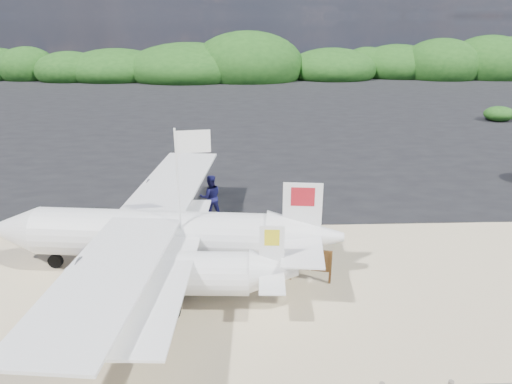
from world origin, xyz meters
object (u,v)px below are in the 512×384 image
at_px(crew_a, 187,251).
at_px(crew_b, 210,197).
at_px(flagpole, 184,282).
at_px(aircraft_large, 369,116).
at_px(crew_c, 228,247).
at_px(baggage_cart, 126,276).
at_px(signboard, 310,281).
at_px(aircraft_small, 122,101).

height_order(crew_a, crew_b, crew_b).
relative_size(flagpole, crew_a, 3.27).
distance_m(crew_a, crew_b, 4.55).
xyz_separation_m(crew_a, aircraft_large, (13.50, 26.14, -0.80)).
bearing_deg(crew_b, aircraft_large, -134.38).
bearing_deg(crew_a, aircraft_large, -138.31).
bearing_deg(aircraft_large, crew_c, 71.28).
relative_size(flagpole, aircraft_large, 0.36).
distance_m(baggage_cart, crew_c, 3.60).
distance_m(crew_c, aircraft_large, 28.55).
bearing_deg(signboard, flagpole, -168.20).
xyz_separation_m(signboard, crew_b, (-3.58, 5.30, 0.99)).
xyz_separation_m(flagpole, aircraft_large, (13.57, 26.81, 0.00)).
bearing_deg(signboard, crew_c, 171.86).
xyz_separation_m(signboard, aircraft_small, (-14.55, 35.34, 0.00)).
relative_size(aircraft_large, aircraft_small, 1.99).
height_order(signboard, crew_c, crew_c).
bearing_deg(crew_a, flagpole, 63.73).
bearing_deg(flagpole, crew_a, 84.71).
xyz_separation_m(flagpole, signboard, (4.20, -0.11, 0.00)).
bearing_deg(crew_a, baggage_cart, -14.21).
relative_size(crew_a, crew_b, 0.81).
height_order(signboard, aircraft_large, aircraft_large).
bearing_deg(aircraft_large, crew_b, 65.50).
bearing_deg(aircraft_large, flagpole, 69.57).
bearing_deg(crew_b, flagpole, 69.73).
distance_m(crew_b, aircraft_small, 31.99).
distance_m(flagpole, aircraft_large, 30.05).
bearing_deg(signboard, crew_a, -177.48).
relative_size(crew_c, aircraft_small, 0.21).
height_order(baggage_cart, crew_a, crew_a).
bearing_deg(crew_c, crew_a, 35.59).
bearing_deg(baggage_cart, crew_a, 20.20).
relative_size(signboard, aircraft_large, 0.10).
xyz_separation_m(baggage_cart, flagpole, (2.03, -0.43, 0.00)).
xyz_separation_m(crew_b, aircraft_small, (-10.97, 30.04, -0.99)).
distance_m(baggage_cart, flagpole, 2.07).
relative_size(crew_a, crew_c, 1.04).
distance_m(crew_a, aircraft_small, 36.10).
xyz_separation_m(crew_a, crew_b, (0.56, 4.51, 0.19)).
relative_size(baggage_cart, signboard, 1.73).
height_order(signboard, crew_a, crew_a).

